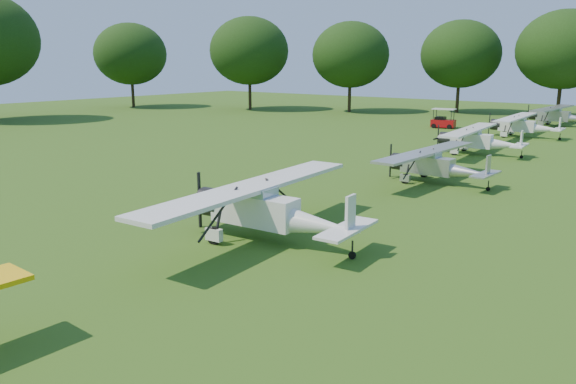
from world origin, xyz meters
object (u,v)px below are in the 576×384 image
object	(u,v)px
aircraft_5	(477,139)
golf_cart	(443,122)
aircraft_6	(523,124)
aircraft_7	(558,114)
aircraft_4	(435,163)
aircraft_3	(266,207)

from	to	relation	value
aircraft_5	golf_cart	world-z (taller)	aircraft_5
aircraft_6	aircraft_7	distance (m)	11.72
aircraft_6	golf_cart	bearing A→B (deg)	160.40
aircraft_7	aircraft_6	bearing A→B (deg)	-89.39
aircraft_7	golf_cart	size ratio (longest dim) A/B	4.32
aircraft_4	golf_cart	distance (m)	28.34
aircraft_5	aircraft_6	size ratio (longest dim) A/B	1.00
aircraft_3	aircraft_5	size ratio (longest dim) A/B	1.15
aircraft_6	aircraft_7	bearing A→B (deg)	85.43
aircraft_6	aircraft_4	bearing A→B (deg)	-88.15
aircraft_3	golf_cart	size ratio (longest dim) A/B	4.71
aircraft_4	golf_cart	world-z (taller)	golf_cart
aircraft_3	aircraft_5	world-z (taller)	aircraft_3
aircraft_4	aircraft_3	bearing A→B (deg)	-91.01
aircraft_3	golf_cart	distance (m)	41.47
aircraft_7	golf_cart	bearing A→B (deg)	-132.53
golf_cart	aircraft_7	bearing A→B (deg)	36.40
aircraft_3	aircraft_7	xyz separation A→B (m)	(-0.70, 49.36, -0.11)
aircraft_5	aircraft_7	bearing A→B (deg)	84.99
aircraft_6	aircraft_5	bearing A→B (deg)	-91.89
aircraft_3	golf_cart	bearing A→B (deg)	99.21
aircraft_5	aircraft_7	xyz separation A→B (m)	(0.24, 23.90, 0.07)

